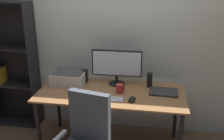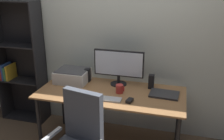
# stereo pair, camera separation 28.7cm
# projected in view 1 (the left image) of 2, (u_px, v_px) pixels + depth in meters

# --- Properties ---
(back_wall) EXTENTS (6.40, 0.10, 2.60)m
(back_wall) POSITION_uv_depth(u_px,v_px,m) (118.00, 34.00, 3.27)
(back_wall) COLOR beige
(back_wall) RESTS_ON ground
(desk) EXTENTS (1.69, 0.76, 0.74)m
(desk) POSITION_uv_depth(u_px,v_px,m) (111.00, 98.00, 2.98)
(desk) COLOR olive
(desk) RESTS_ON ground
(monitor) EXTENTS (0.61, 0.20, 0.43)m
(monitor) POSITION_uv_depth(u_px,v_px,m) (117.00, 65.00, 3.09)
(monitor) COLOR black
(monitor) RESTS_ON desk
(keyboard) EXTENTS (0.29, 0.12, 0.02)m
(keyboard) POSITION_uv_depth(u_px,v_px,m) (110.00, 99.00, 2.76)
(keyboard) COLOR #B7BABC
(keyboard) RESTS_ON desk
(mouse) EXTENTS (0.08, 0.11, 0.03)m
(mouse) POSITION_uv_depth(u_px,v_px,m) (132.00, 100.00, 2.74)
(mouse) COLOR black
(mouse) RESTS_ON desk
(coffee_mug) EXTENTS (0.10, 0.08, 0.10)m
(coffee_mug) POSITION_uv_depth(u_px,v_px,m) (120.00, 89.00, 2.92)
(coffee_mug) COLOR #B72D28
(coffee_mug) RESTS_ON desk
(laptop) EXTENTS (0.33, 0.25, 0.02)m
(laptop) POSITION_uv_depth(u_px,v_px,m) (164.00, 92.00, 2.93)
(laptop) COLOR #2D2D30
(laptop) RESTS_ON desk
(speaker_left) EXTENTS (0.06, 0.07, 0.17)m
(speaker_left) POSITION_uv_depth(u_px,v_px,m) (85.00, 76.00, 3.20)
(speaker_left) COLOR black
(speaker_left) RESTS_ON desk
(speaker_right) EXTENTS (0.06, 0.07, 0.17)m
(speaker_right) POSITION_uv_depth(u_px,v_px,m) (150.00, 80.00, 3.08)
(speaker_right) COLOR black
(speaker_right) RESTS_ON desk
(printer) EXTENTS (0.40, 0.34, 0.16)m
(printer) POSITION_uv_depth(u_px,v_px,m) (70.00, 77.00, 3.18)
(printer) COLOR silver
(printer) RESTS_ON desk
(paper_sheet) EXTENTS (0.23, 0.31, 0.00)m
(paper_sheet) POSITION_uv_depth(u_px,v_px,m) (91.00, 99.00, 2.78)
(paper_sheet) COLOR white
(paper_sheet) RESTS_ON desk
(bookshelf) EXTENTS (0.65, 0.28, 1.71)m
(bookshelf) POSITION_uv_depth(u_px,v_px,m) (12.00, 67.00, 3.49)
(bookshelf) COLOR black
(bookshelf) RESTS_ON ground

